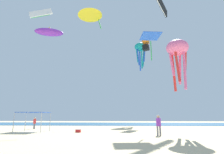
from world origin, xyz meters
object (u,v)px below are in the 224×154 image
at_px(canopy_tent, 34,113).
at_px(kite_octopus_pink, 177,50).
at_px(kite_parafoil_white, 41,13).
at_px(kite_delta_yellow, 90,14).
at_px(person_near_tent, 35,122).
at_px(kite_parafoil_black, 161,4).
at_px(person_leftmost, 159,123).
at_px(kite_diamond_blue, 151,37).
at_px(kite_inflatable_purple, 49,32).
at_px(kite_box_orange, 146,44).
at_px(kite_octopus_teal, 141,48).
at_px(cooler_box, 78,131).

xyz_separation_m(canopy_tent, kite_octopus_pink, (16.64, -2.72, 6.58)).
distance_m(kite_parafoil_white, kite_delta_yellow, 8.95).
distance_m(person_near_tent, kite_parafoil_black, 31.61).
height_order(person_leftmost, kite_parafoil_black, kite_parafoil_black).
relative_size(person_near_tent, kite_parafoil_white, 0.40).
xyz_separation_m(person_leftmost, kite_octopus_pink, (2.56, 0.88, 7.61)).
bearing_deg(person_near_tent, kite_diamond_blue, -148.45).
bearing_deg(kite_delta_yellow, person_near_tent, -4.30).
distance_m(kite_inflatable_purple, kite_diamond_blue, 24.15).
bearing_deg(kite_box_orange, kite_octopus_teal, 27.77).
bearing_deg(canopy_tent, person_leftmost, -14.34).
bearing_deg(kite_parafoil_black, kite_box_orange, 57.19).
xyz_separation_m(kite_box_orange, kite_parafoil_black, (2.58, -5.75, 6.25)).
bearing_deg(kite_parafoil_white, kite_octopus_teal, -158.56).
distance_m(kite_parafoil_white, kite_parafoil_black, 23.23).
distance_m(canopy_tent, cooler_box, 6.05).
xyz_separation_m(person_near_tent, kite_box_orange, (18.06, 12.62, 16.69)).
bearing_deg(kite_octopus_pink, kite_delta_yellow, -46.72).
xyz_separation_m(kite_octopus_teal, kite_diamond_blue, (-0.79, -21.42, -6.63)).
relative_size(canopy_tent, kite_delta_yellow, 0.54).
bearing_deg(person_near_tent, kite_parafoil_white, -11.98).
bearing_deg(kite_box_orange, kite_inflatable_purple, 121.22).
height_order(person_near_tent, person_leftmost, person_leftmost).
height_order(canopy_tent, kite_octopus_pink, kite_octopus_pink).
distance_m(kite_octopus_teal, kite_octopus_pink, 27.73).
relative_size(canopy_tent, kite_inflatable_purple, 0.52).
relative_size(kite_parafoil_white, kite_parafoil_black, 0.74).
relative_size(kite_parafoil_white, kite_inflatable_purple, 0.65).
distance_m(kite_parafoil_white, kite_inflatable_purple, 6.49).
relative_size(kite_octopus_teal, kite_parafoil_black, 1.28).
relative_size(person_leftmost, kite_inflatable_purple, 0.30).
relative_size(kite_inflatable_purple, kite_octopus_pink, 1.14).
xyz_separation_m(canopy_tent, kite_parafoil_white, (-3.99, 7.47, 17.91)).
xyz_separation_m(canopy_tent, person_near_tent, (-2.11, 4.85, -1.18)).
relative_size(cooler_box, kite_delta_yellow, 0.09).
bearing_deg(cooler_box, kite_diamond_blue, 14.89).
relative_size(kite_inflatable_purple, kite_diamond_blue, 1.80).
bearing_deg(person_leftmost, kite_parafoil_black, 40.63).
height_order(person_near_tent, kite_parafoil_white, kite_parafoil_white).
relative_size(cooler_box, kite_parafoil_white, 0.14).
xyz_separation_m(canopy_tent, person_leftmost, (14.07, -3.60, -1.03)).
bearing_deg(kite_octopus_teal, canopy_tent, 78.04).
relative_size(kite_box_orange, kite_diamond_blue, 0.83).
relative_size(kite_delta_yellow, kite_octopus_pink, 1.09).
distance_m(kite_diamond_blue, kite_octopus_pink, 5.96).
distance_m(person_near_tent, kite_octopus_teal, 30.91).
xyz_separation_m(kite_octopus_teal, kite_delta_yellow, (-10.40, -14.86, 1.24)).
xyz_separation_m(person_near_tent, cooler_box, (7.79, -5.57, -0.78)).
distance_m(person_leftmost, kite_diamond_blue, 12.28).
bearing_deg(kite_inflatable_purple, canopy_tent, -86.87).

